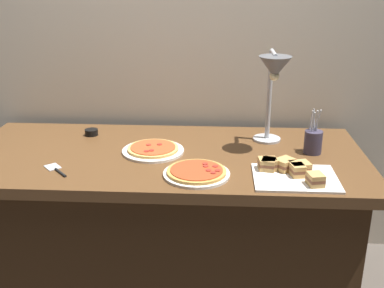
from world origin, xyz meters
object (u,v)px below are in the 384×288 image
object	(u,v)px
sauce_cup_far	(91,132)
serving_spatula	(56,170)
sandwich_platter	(291,172)
pizza_plate_center	(197,173)
utensil_holder	(313,141)
heat_lamp	(274,76)
pizza_plate_front	(153,150)

from	to	relation	value
sauce_cup_far	serving_spatula	world-z (taller)	sauce_cup_far
sandwich_platter	pizza_plate_center	bearing A→B (deg)	-178.84
pizza_plate_center	utensil_holder	size ratio (longest dim) A/B	1.31
heat_lamp	serving_spatula	size ratio (longest dim) A/B	3.12
pizza_plate_center	sauce_cup_far	bearing A→B (deg)	140.25
sandwich_platter	serving_spatula	world-z (taller)	sandwich_platter
sandwich_platter	serving_spatula	size ratio (longest dim) A/B	2.33
pizza_plate_center	sandwich_platter	size ratio (longest dim) A/B	0.82
pizza_plate_front	sandwich_platter	xyz separation A→B (m)	(0.62, -0.25, 0.01)
heat_lamp	pizza_plate_front	size ratio (longest dim) A/B	1.58
heat_lamp	pizza_plate_front	xyz separation A→B (m)	(-0.56, -0.07, -0.35)
pizza_plate_front	sauce_cup_far	world-z (taller)	sauce_cup_far
sauce_cup_far	serving_spatula	bearing A→B (deg)	-94.12
pizza_plate_front	utensil_holder	xyz separation A→B (m)	(0.76, 0.03, 0.05)
sauce_cup_far	utensil_holder	size ratio (longest dim) A/B	0.32
sauce_cup_far	pizza_plate_front	bearing A→B (deg)	-32.03
heat_lamp	sauce_cup_far	world-z (taller)	heat_lamp
pizza_plate_front	serving_spatula	size ratio (longest dim) A/B	1.97
sandwich_platter	sauce_cup_far	distance (m)	1.09
pizza_plate_front	pizza_plate_center	bearing A→B (deg)	-49.36
pizza_plate_front	utensil_holder	bearing A→B (deg)	2.56
pizza_plate_center	serving_spatula	distance (m)	0.61
sandwich_platter	heat_lamp	bearing A→B (deg)	100.60
pizza_plate_center	pizza_plate_front	bearing A→B (deg)	130.64
utensil_holder	serving_spatula	bearing A→B (deg)	-166.60
heat_lamp	sandwich_platter	xyz separation A→B (m)	(0.06, -0.32, -0.34)
sauce_cup_far	serving_spatula	size ratio (longest dim) A/B	0.46
heat_lamp	serving_spatula	world-z (taller)	heat_lamp
pizza_plate_front	sandwich_platter	size ratio (longest dim) A/B	0.85
pizza_plate_center	sauce_cup_far	xyz separation A→B (m)	(-0.58, 0.48, 0.00)
pizza_plate_front	utensil_holder	distance (m)	0.76
sauce_cup_far	utensil_holder	xyz separation A→B (m)	(1.12, -0.19, 0.04)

